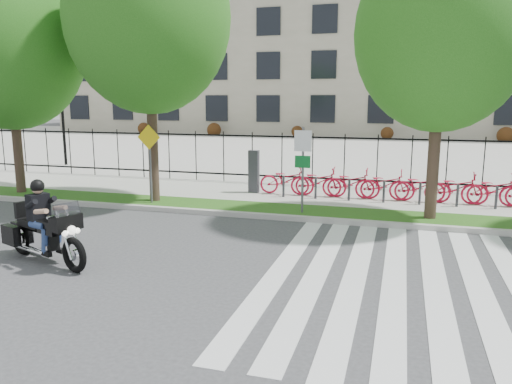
# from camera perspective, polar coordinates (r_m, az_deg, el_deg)

# --- Properties ---
(ground) EXTENTS (120.00, 120.00, 0.00)m
(ground) POSITION_cam_1_polar(r_m,az_deg,el_deg) (11.05, -8.40, -7.65)
(ground) COLOR #3B3B3D
(ground) RESTS_ON ground
(curb) EXTENTS (60.00, 0.20, 0.15)m
(curb) POSITION_cam_1_polar(r_m,az_deg,el_deg) (14.71, -1.72, -2.60)
(curb) COLOR #ABA8A1
(curb) RESTS_ON ground
(grass_verge) EXTENTS (60.00, 1.50, 0.15)m
(grass_verge) POSITION_cam_1_polar(r_m,az_deg,el_deg) (15.50, -0.74, -1.91)
(grass_verge) COLOR #204912
(grass_verge) RESTS_ON ground
(sidewalk) EXTENTS (60.00, 3.50, 0.15)m
(sidewalk) POSITION_cam_1_polar(r_m,az_deg,el_deg) (17.85, 1.63, -0.23)
(sidewalk) COLOR #A4A299
(sidewalk) RESTS_ON ground
(plaza) EXTENTS (80.00, 34.00, 0.10)m
(plaza) POSITION_cam_1_polar(r_m,az_deg,el_deg) (34.95, 9.04, 4.98)
(plaza) COLOR #A4A299
(plaza) RESTS_ON ground
(crosswalk_stripes) EXTENTS (5.70, 8.00, 0.01)m
(crosswalk_stripes) POSITION_cam_1_polar(r_m,az_deg,el_deg) (10.11, 17.68, -9.79)
(crosswalk_stripes) COLOR silver
(crosswalk_stripes) RESTS_ON ground
(iron_fence) EXTENTS (30.00, 0.06, 2.00)m
(iron_fence) POSITION_cam_1_polar(r_m,az_deg,el_deg) (19.36, 2.97, 3.84)
(iron_fence) COLOR black
(iron_fence) RESTS_ON sidewalk
(office_building) EXTENTS (60.00, 21.90, 20.15)m
(office_building) POSITION_cam_1_polar(r_m,az_deg,el_deg) (54.99, 12.22, 17.27)
(office_building) COLOR gray
(office_building) RESTS_ON ground
(lamp_post_left) EXTENTS (1.06, 0.70, 4.25)m
(lamp_post_left) POSITION_cam_1_polar(r_m,az_deg,el_deg) (27.08, -21.32, 9.45)
(lamp_post_left) COLOR black
(lamp_post_left) RESTS_ON ground
(street_tree_0) EXTENTS (5.11, 5.11, 8.08)m
(street_tree_0) POSITION_cam_1_polar(r_m,az_deg,el_deg) (19.54, -26.44, 14.99)
(street_tree_0) COLOR #3E2B21
(street_tree_0) RESTS_ON grass_verge
(street_tree_1) EXTENTS (5.11, 5.11, 8.67)m
(street_tree_1) POSITION_cam_1_polar(r_m,az_deg,el_deg) (16.56, -12.23, 18.84)
(street_tree_1) COLOR #3E2B21
(street_tree_1) RESTS_ON grass_verge
(street_tree_2) EXTENTS (4.57, 4.57, 7.64)m
(street_tree_2) POSITION_cam_1_polar(r_m,az_deg,el_deg) (14.57, 20.48, 16.73)
(street_tree_2) COLOR #3E2B21
(street_tree_2) RESTS_ON grass_verge
(bike_share_station) EXTENTS (11.13, 0.87, 1.50)m
(bike_share_station) POSITION_cam_1_polar(r_m,az_deg,el_deg) (16.94, 18.00, 0.65)
(bike_share_station) COLOR #2D2D33
(bike_share_station) RESTS_ON sidewalk
(sign_pole_regulatory) EXTENTS (0.50, 0.09, 2.50)m
(sign_pole_regulatory) POSITION_cam_1_polar(r_m,az_deg,el_deg) (14.45, 5.37, 3.82)
(sign_pole_regulatory) COLOR #59595B
(sign_pole_regulatory) RESTS_ON grass_verge
(sign_pole_warning) EXTENTS (0.78, 0.09, 2.49)m
(sign_pole_warning) POSITION_cam_1_polar(r_m,az_deg,el_deg) (16.12, -12.05, 4.36)
(sign_pole_warning) COLOR #59595B
(sign_pole_warning) RESTS_ON grass_verge
(motorcycle_rider) EXTENTS (2.65, 1.39, 2.15)m
(motorcycle_rider) POSITION_cam_1_polar(r_m,az_deg,el_deg) (11.47, -22.99, -4.01)
(motorcycle_rider) COLOR black
(motorcycle_rider) RESTS_ON ground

